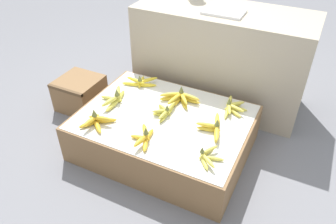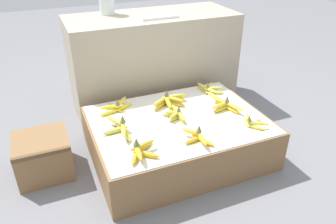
{
  "view_description": "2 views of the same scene",
  "coord_description": "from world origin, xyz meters",
  "px_view_note": "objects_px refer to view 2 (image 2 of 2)",
  "views": [
    {
      "loc": [
        0.77,
        -1.49,
        1.55
      ],
      "look_at": [
        0.01,
        0.03,
        0.29
      ],
      "focal_mm": 35.0,
      "sensor_mm": 36.0,
      "label": 1
    },
    {
      "loc": [
        -0.74,
        -1.61,
        1.33
      ],
      "look_at": [
        -0.07,
        -0.0,
        0.34
      ],
      "focal_mm": 35.0,
      "sensor_mm": 36.0,
      "label": 2
    }
  ],
  "objects_px": {
    "banana_bunch_middle_midleft": "(176,114)",
    "banana_bunch_middle_midright": "(225,105)",
    "banana_bunch_front_left": "(141,150)",
    "banana_bunch_back_left": "(116,107)",
    "wooden_crate": "(43,155)",
    "banana_bunch_middle_left": "(120,127)",
    "banana_bunch_back_midright": "(209,89)",
    "banana_bunch_front_midleft": "(198,136)",
    "banana_bunch_back_midleft": "(169,101)",
    "banana_bunch_front_midright": "(252,122)",
    "glass_jar": "(106,0)",
    "foam_tray_white": "(157,16)"
  },
  "relations": [
    {
      "from": "banana_bunch_middle_left",
      "to": "banana_bunch_middle_midleft",
      "type": "distance_m",
      "value": 0.37
    },
    {
      "from": "wooden_crate",
      "to": "banana_bunch_front_left",
      "type": "distance_m",
      "value": 0.67
    },
    {
      "from": "banana_bunch_front_midleft",
      "to": "banana_bunch_middle_midright",
      "type": "distance_m",
      "value": 0.42
    },
    {
      "from": "wooden_crate",
      "to": "banana_bunch_middle_midright",
      "type": "height_order",
      "value": "banana_bunch_middle_midright"
    },
    {
      "from": "banana_bunch_back_midleft",
      "to": "wooden_crate",
      "type": "bearing_deg",
      "value": -177.02
    },
    {
      "from": "banana_bunch_middle_midleft",
      "to": "banana_bunch_back_midright",
      "type": "xyz_separation_m",
      "value": [
        0.37,
        0.24,
        -0.0
      ]
    },
    {
      "from": "banana_bunch_front_left",
      "to": "banana_bunch_back_midright",
      "type": "bearing_deg",
      "value": 36.78
    },
    {
      "from": "banana_bunch_front_midright",
      "to": "banana_bunch_back_midleft",
      "type": "distance_m",
      "value": 0.57
    },
    {
      "from": "banana_bunch_front_left",
      "to": "wooden_crate",
      "type": "bearing_deg",
      "value": 139.98
    },
    {
      "from": "banana_bunch_front_left",
      "to": "banana_bunch_back_midright",
      "type": "xyz_separation_m",
      "value": [
        0.7,
        0.52,
        -0.01
      ]
    },
    {
      "from": "banana_bunch_front_midleft",
      "to": "banana_bunch_middle_midleft",
      "type": "xyz_separation_m",
      "value": [
        -0.01,
        0.28,
        -0.0
      ]
    },
    {
      "from": "wooden_crate",
      "to": "banana_bunch_middle_left",
      "type": "distance_m",
      "value": 0.51
    },
    {
      "from": "banana_bunch_front_midleft",
      "to": "banana_bunch_back_midleft",
      "type": "distance_m",
      "value": 0.46
    },
    {
      "from": "glass_jar",
      "to": "banana_bunch_front_midleft",
      "type": "bearing_deg",
      "value": -80.36
    },
    {
      "from": "banana_bunch_middle_left",
      "to": "banana_bunch_back_left",
      "type": "relative_size",
      "value": 1.07
    },
    {
      "from": "foam_tray_white",
      "to": "wooden_crate",
      "type": "bearing_deg",
      "value": -150.99
    },
    {
      "from": "banana_bunch_back_left",
      "to": "banana_bunch_back_midright",
      "type": "bearing_deg",
      "value": -0.17
    },
    {
      "from": "banana_bunch_middle_midright",
      "to": "banana_bunch_middle_left",
      "type": "bearing_deg",
      "value": -179.81
    },
    {
      "from": "banana_bunch_back_left",
      "to": "banana_bunch_middle_midright",
      "type": "bearing_deg",
      "value": -21.53
    },
    {
      "from": "wooden_crate",
      "to": "foam_tray_white",
      "type": "bearing_deg",
      "value": 29.01
    },
    {
      "from": "wooden_crate",
      "to": "banana_bunch_middle_midleft",
      "type": "distance_m",
      "value": 0.85
    },
    {
      "from": "banana_bunch_middle_left",
      "to": "banana_bunch_back_left",
      "type": "distance_m",
      "value": 0.27
    },
    {
      "from": "banana_bunch_front_left",
      "to": "banana_bunch_back_left",
      "type": "xyz_separation_m",
      "value": [
        0.01,
        0.53,
        -0.01
      ]
    },
    {
      "from": "banana_bunch_back_midright",
      "to": "glass_jar",
      "type": "relative_size",
      "value": 1.15
    },
    {
      "from": "banana_bunch_middle_midright",
      "to": "glass_jar",
      "type": "bearing_deg",
      "value": 120.68
    },
    {
      "from": "banana_bunch_middle_left",
      "to": "banana_bunch_middle_midleft",
      "type": "height_order",
      "value": "banana_bunch_middle_left"
    },
    {
      "from": "banana_bunch_middle_midright",
      "to": "foam_tray_white",
      "type": "bearing_deg",
      "value": 107.73
    },
    {
      "from": "banana_bunch_middle_midleft",
      "to": "foam_tray_white",
      "type": "relative_size",
      "value": 0.75
    },
    {
      "from": "banana_bunch_front_left",
      "to": "banana_bunch_middle_midright",
      "type": "xyz_separation_m",
      "value": [
        0.67,
        0.26,
        -0.0
      ]
    },
    {
      "from": "wooden_crate",
      "to": "foam_tray_white",
      "type": "height_order",
      "value": "foam_tray_white"
    },
    {
      "from": "banana_bunch_front_midright",
      "to": "glass_jar",
      "type": "bearing_deg",
      "value": 117.09
    },
    {
      "from": "banana_bunch_front_left",
      "to": "banana_bunch_back_left",
      "type": "bearing_deg",
      "value": 89.43
    },
    {
      "from": "banana_bunch_front_midleft",
      "to": "banana_bunch_back_midright",
      "type": "distance_m",
      "value": 0.64
    },
    {
      "from": "banana_bunch_front_midleft",
      "to": "foam_tray_white",
      "type": "distance_m",
      "value": 1.05
    },
    {
      "from": "banana_bunch_front_midright",
      "to": "banana_bunch_back_midleft",
      "type": "xyz_separation_m",
      "value": [
        -0.36,
        0.43,
        0.01
      ]
    },
    {
      "from": "wooden_crate",
      "to": "banana_bunch_back_midright",
      "type": "xyz_separation_m",
      "value": [
        1.19,
        0.11,
        0.17
      ]
    },
    {
      "from": "banana_bunch_back_left",
      "to": "wooden_crate",
      "type": "bearing_deg",
      "value": -167.16
    },
    {
      "from": "banana_bunch_middle_midleft",
      "to": "banana_bunch_back_left",
      "type": "height_order",
      "value": "banana_bunch_back_left"
    },
    {
      "from": "banana_bunch_front_left",
      "to": "foam_tray_white",
      "type": "xyz_separation_m",
      "value": [
        0.46,
        0.94,
        0.46
      ]
    },
    {
      "from": "banana_bunch_back_midright",
      "to": "banana_bunch_front_left",
      "type": "bearing_deg",
      "value": -143.22
    },
    {
      "from": "banana_bunch_back_left",
      "to": "foam_tray_white",
      "type": "relative_size",
      "value": 0.9
    },
    {
      "from": "banana_bunch_front_midleft",
      "to": "banana_bunch_front_midright",
      "type": "distance_m",
      "value": 0.38
    },
    {
      "from": "glass_jar",
      "to": "banana_bunch_middle_midright",
      "type": "bearing_deg",
      "value": -59.32
    },
    {
      "from": "banana_bunch_front_left",
      "to": "banana_bunch_back_midleft",
      "type": "xyz_separation_m",
      "value": [
        0.36,
        0.46,
        -0.0
      ]
    },
    {
      "from": "banana_bunch_front_left",
      "to": "banana_bunch_middle_left",
      "type": "bearing_deg",
      "value": 98.66
    },
    {
      "from": "banana_bunch_front_midleft",
      "to": "banana_bunch_back_midleft",
      "type": "relative_size",
      "value": 0.77
    },
    {
      "from": "banana_bunch_middle_midleft",
      "to": "banana_bunch_middle_midright",
      "type": "bearing_deg",
      "value": -3.28
    },
    {
      "from": "wooden_crate",
      "to": "banana_bunch_middle_midleft",
      "type": "relative_size",
      "value": 1.5
    },
    {
      "from": "banana_bunch_back_left",
      "to": "banana_bunch_middle_midleft",
      "type": "bearing_deg",
      "value": -36.87
    },
    {
      "from": "wooden_crate",
      "to": "banana_bunch_front_midleft",
      "type": "distance_m",
      "value": 0.94
    }
  ]
}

